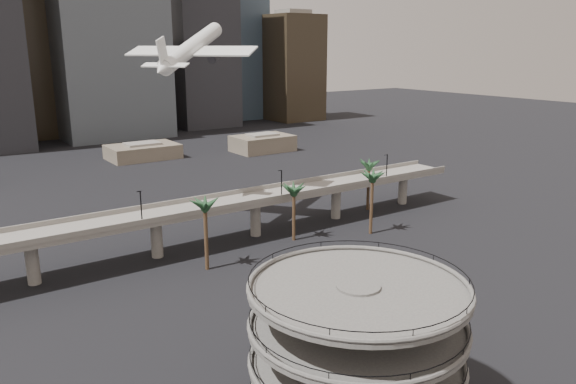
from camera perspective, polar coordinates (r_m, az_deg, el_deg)
ground at (r=74.82m, az=12.43°, el=-17.30°), size 700.00×700.00×0.00m
parking_ramp at (r=59.40m, az=6.97°, el=-15.06°), size 22.20×22.20×17.35m
overpass at (r=112.85m, az=-8.13°, el=-1.90°), size 130.00×9.30×14.70m
palm_trees at (r=116.67m, az=2.95°, el=0.79°), size 54.40×18.40×14.00m
low_buildings at (r=195.77m, az=-17.87°, el=3.23°), size 135.00×27.50×6.80m
skyline at (r=266.77m, az=-21.76°, el=14.36°), size 269.00×86.00×116.54m
airborne_jet at (r=121.12m, az=-9.74°, el=14.23°), size 26.09×24.94×12.22m
car_a at (r=81.05m, az=2.73°, el=-13.72°), size 4.28×2.56×1.36m
car_b at (r=89.73m, az=5.24°, el=-10.74°), size 5.05×2.40×1.60m
car_c at (r=97.90m, az=15.02°, el=-8.97°), size 5.82×3.40×1.58m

